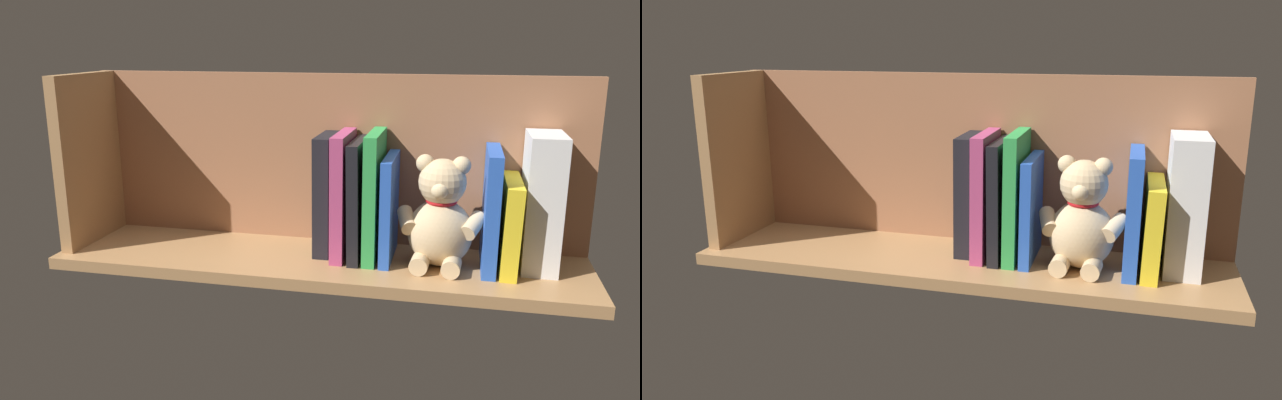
% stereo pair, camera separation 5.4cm
% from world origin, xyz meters
% --- Properties ---
extents(ground_plane, '(1.00, 0.26, 0.02)m').
position_xyz_m(ground_plane, '(0.00, 0.00, -0.01)').
color(ground_plane, '#A87A4C').
extents(shelf_back_panel, '(1.00, 0.02, 0.34)m').
position_xyz_m(shelf_back_panel, '(0.00, -0.11, 0.17)').
color(shelf_back_panel, '#9D6544').
rests_on(shelf_back_panel, ground_plane).
extents(shelf_side_divider, '(0.02, 0.20, 0.34)m').
position_xyz_m(shelf_side_divider, '(0.48, 0.00, 0.17)').
color(shelf_side_divider, '#A87A4C').
rests_on(shelf_side_divider, ground_plane).
extents(dictionary_thick_white, '(0.06, 0.13, 0.24)m').
position_xyz_m(dictionary_thick_white, '(-0.40, -0.03, 0.12)').
color(dictionary_thick_white, silver).
rests_on(dictionary_thick_white, ground_plane).
extents(book_0, '(0.03, 0.16, 0.16)m').
position_xyz_m(book_0, '(-0.35, -0.01, 0.08)').
color(book_0, yellow).
rests_on(book_0, ground_plane).
extents(book_1, '(0.02, 0.16, 0.22)m').
position_xyz_m(book_1, '(-0.31, -0.02, 0.11)').
color(book_1, blue).
rests_on(book_1, ground_plane).
extents(teddy_bear, '(0.17, 0.14, 0.20)m').
position_xyz_m(teddy_bear, '(-0.22, -0.00, 0.09)').
color(teddy_bear, '#D1B284').
rests_on(teddy_bear, ground_plane).
extents(book_2, '(0.02, 0.15, 0.20)m').
position_xyz_m(book_2, '(-0.13, -0.02, 0.10)').
color(book_2, blue).
rests_on(book_2, ground_plane).
extents(book_3, '(0.02, 0.15, 0.24)m').
position_xyz_m(book_3, '(-0.10, -0.02, 0.12)').
color(book_3, green).
rests_on(book_3, ground_plane).
extents(book_4, '(0.02, 0.15, 0.22)m').
position_xyz_m(book_4, '(-0.07, -0.02, 0.11)').
color(book_4, black).
rests_on(book_4, ground_plane).
extents(book_5, '(0.02, 0.15, 0.24)m').
position_xyz_m(book_5, '(-0.04, -0.02, 0.12)').
color(book_5, '#B23F72').
rests_on(book_5, ground_plane).
extents(book_6, '(0.03, 0.12, 0.23)m').
position_xyz_m(book_6, '(-0.01, -0.04, 0.11)').
color(book_6, black).
rests_on(book_6, ground_plane).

